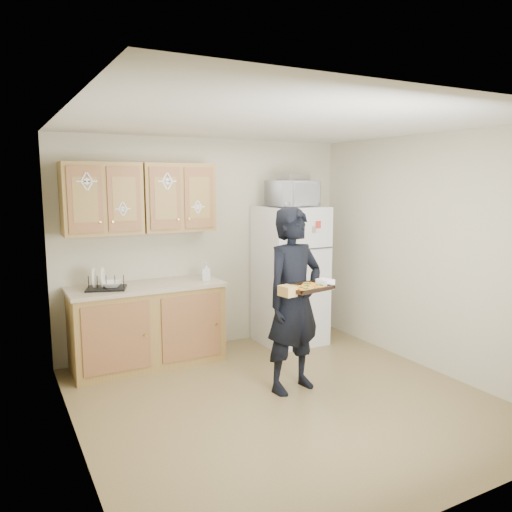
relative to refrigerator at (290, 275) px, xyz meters
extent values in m
plane|color=brown|center=(-0.95, -1.43, -0.85)|extent=(3.60, 3.60, 0.00)
plane|color=silver|center=(-0.95, -1.43, 1.65)|extent=(3.60, 3.60, 0.00)
cube|color=beige|center=(-0.95, 0.37, 0.40)|extent=(3.60, 0.04, 2.50)
cube|color=beige|center=(-0.95, -3.23, 0.40)|extent=(3.60, 0.04, 2.50)
cube|color=beige|center=(-2.75, -1.43, 0.40)|extent=(0.04, 3.60, 2.50)
cube|color=beige|center=(0.85, -1.43, 0.40)|extent=(0.04, 3.60, 2.50)
cube|color=silver|center=(0.00, 0.00, 0.00)|extent=(0.75, 0.70, 1.70)
cube|color=olive|center=(-1.80, 0.05, -0.42)|extent=(1.60, 0.60, 0.86)
cube|color=#B3A98A|center=(-1.80, 0.05, 0.03)|extent=(1.64, 0.64, 0.04)
cube|color=olive|center=(-2.20, 0.18, 0.98)|extent=(0.80, 0.33, 0.75)
cube|color=olive|center=(-1.38, 0.18, 0.98)|extent=(0.80, 0.33, 0.75)
cube|color=#E8CD52|center=(0.52, 0.24, -0.69)|extent=(0.20, 0.07, 0.32)
imported|color=black|center=(-0.74, -1.25, 0.04)|extent=(0.71, 0.53, 1.77)
cube|color=black|center=(-0.80, -1.54, 0.21)|extent=(0.45, 0.37, 0.04)
cylinder|color=yellow|center=(-0.88, -1.63, 0.23)|extent=(0.14, 0.14, 0.02)
cylinder|color=yellow|center=(-0.69, -1.59, 0.23)|extent=(0.14, 0.14, 0.02)
cylinder|color=yellow|center=(-0.90, -1.49, 0.23)|extent=(0.14, 0.14, 0.02)
cylinder|color=yellow|center=(-0.71, -1.46, 0.23)|extent=(0.14, 0.14, 0.02)
cylinder|color=yellow|center=(-0.80, -1.54, 0.23)|extent=(0.14, 0.14, 0.02)
imported|color=silver|center=(-0.01, -0.05, 1.01)|extent=(0.61, 0.45, 0.31)
cube|color=#B5B5BC|center=(0.01, -0.02, 1.20)|extent=(0.39, 0.31, 0.07)
cube|color=black|center=(-2.22, 0.03, 0.13)|extent=(0.46, 0.40, 0.16)
imported|color=white|center=(-2.17, 0.03, 0.10)|extent=(0.27, 0.27, 0.06)
imported|color=silver|center=(-1.13, -0.02, 0.15)|extent=(0.12, 0.12, 0.21)
camera|label=1|loc=(-3.25, -5.15, 1.16)|focal=35.00mm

